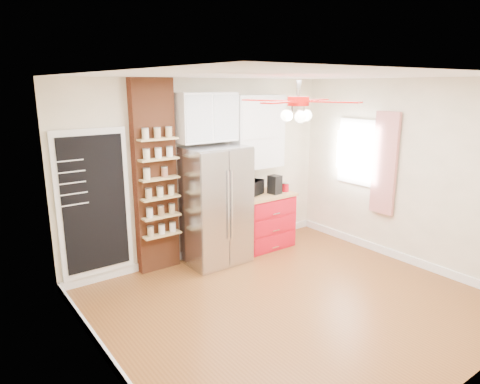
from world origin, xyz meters
TOP-DOWN VIEW (x-y plane):
  - floor at (0.00, 0.00)m, footprint 4.50×4.50m
  - ceiling at (0.00, 0.00)m, footprint 4.50×4.50m
  - wall_back at (0.00, 2.00)m, footprint 4.50×0.02m
  - wall_front at (0.00, -2.00)m, footprint 4.50×0.02m
  - wall_left at (-2.25, 0.00)m, footprint 0.02×4.00m
  - wall_right at (2.25, 0.00)m, footprint 0.02×4.00m
  - chalkboard at (-1.70, 1.96)m, footprint 0.95×0.05m
  - brick_pillar at (-0.85, 1.92)m, footprint 0.60×0.16m
  - fridge at (-0.05, 1.63)m, footprint 0.90×0.70m
  - upper_glass_cabinet at (-0.05, 1.82)m, footprint 0.90×0.35m
  - red_cabinet at (0.92, 1.68)m, footprint 0.94×0.64m
  - upper_shelf_unit at (0.92, 1.85)m, footprint 0.90×0.30m
  - window at (2.23, 0.90)m, footprint 0.04×0.75m
  - curtain at (2.18, 0.35)m, footprint 0.06×0.40m
  - ceiling_fan at (0.00, 0.00)m, footprint 1.40×1.40m
  - toaster_oven at (0.69, 1.74)m, footprint 0.50×0.42m
  - coffee_maker at (1.06, 1.57)m, footprint 0.19×0.20m
  - canister_left at (1.29, 1.56)m, footprint 0.13×0.13m
  - canister_right at (1.29, 1.74)m, footprint 0.13×0.13m
  - pantry_jar_oats at (-1.03, 1.77)m, footprint 0.12×0.12m
  - pantry_jar_beans at (-0.76, 1.80)m, footprint 0.12×0.12m

SIDE VIEW (x-z plane):
  - floor at x=0.00m, z-range 0.00..0.00m
  - red_cabinet at x=0.92m, z-range 0.00..0.90m
  - fridge at x=-0.05m, z-range 0.00..1.75m
  - canister_right at x=1.29m, z-range 0.90..1.03m
  - canister_left at x=1.29m, z-range 0.90..1.04m
  - toaster_oven at x=0.69m, z-range 0.90..1.13m
  - coffee_maker at x=1.06m, z-range 0.90..1.20m
  - chalkboard at x=-1.70m, z-range 0.12..2.08m
  - wall_back at x=0.00m, z-range 0.00..2.70m
  - wall_front at x=0.00m, z-range 0.00..2.70m
  - wall_left at x=-2.25m, z-range 0.00..2.70m
  - wall_right at x=2.25m, z-range 0.00..2.70m
  - brick_pillar at x=-0.85m, z-range 0.00..2.70m
  - pantry_jar_beans at x=-0.76m, z-range 1.37..1.50m
  - pantry_jar_oats at x=-1.03m, z-range 1.37..1.51m
  - curtain at x=2.18m, z-range 0.67..2.23m
  - window at x=2.23m, z-range 1.02..2.08m
  - upper_shelf_unit at x=0.92m, z-range 1.30..2.45m
  - upper_glass_cabinet at x=-0.05m, z-range 1.80..2.50m
  - ceiling_fan at x=0.00m, z-range 2.20..2.65m
  - ceiling at x=0.00m, z-range 2.70..2.70m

